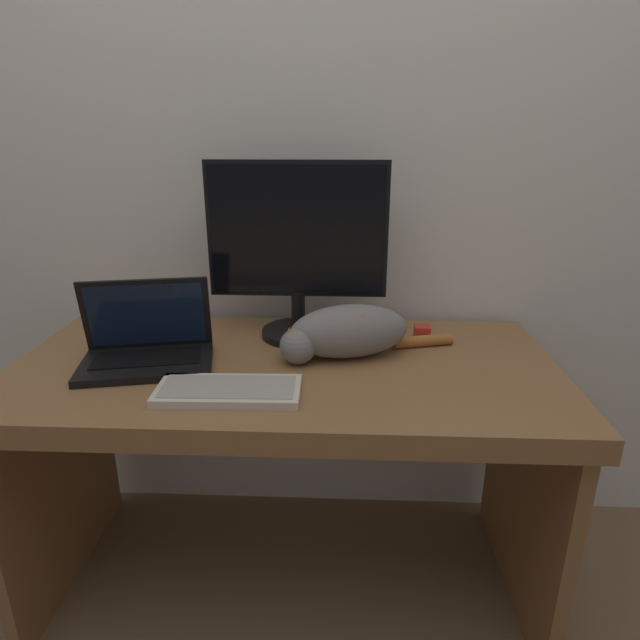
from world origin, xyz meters
TOP-DOWN VIEW (x-y plane):
  - wall_back at (0.00, 0.75)m, footprint 6.40×0.06m
  - desk at (0.00, 0.34)m, footprint 1.42×0.69m
  - monitor at (0.02, 0.54)m, footprint 0.50×0.22m
  - laptop at (-0.35, 0.32)m, footprint 0.36×0.27m
  - external_keyboard at (-0.11, 0.16)m, footprint 0.33×0.15m
  - cat at (0.16, 0.39)m, footprint 0.48×0.22m
  - small_toy at (0.38, 0.52)m, footprint 0.04×0.04m

SIDE VIEW (x-z plane):
  - desk at x=0.00m, z-range 0.21..0.93m
  - external_keyboard at x=-0.11m, z-range 0.72..0.75m
  - small_toy at x=0.38m, z-range 0.72..0.77m
  - laptop at x=-0.35m, z-range 0.66..0.88m
  - cat at x=0.16m, z-range 0.72..0.87m
  - monitor at x=0.02m, z-range 0.74..1.24m
  - wall_back at x=0.00m, z-range 0.00..2.60m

